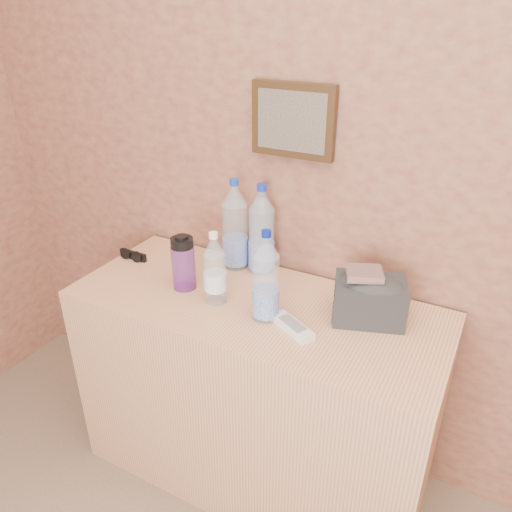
{
  "coord_description": "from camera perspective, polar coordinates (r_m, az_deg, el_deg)",
  "views": [
    {
      "loc": [
        0.16,
        0.41,
        1.77
      ],
      "look_at": [
        -0.54,
        1.71,
        1.01
      ],
      "focal_mm": 35.0,
      "sensor_mm": 36.0,
      "label": 1
    }
  ],
  "objects": [
    {
      "name": "pet_large_b",
      "position": [
        1.88,
        0.6,
        2.61
      ],
      "size": [
        0.09,
        0.09,
        0.35
      ],
      "rotation": [
        0.0,
        0.0,
        0.18
      ],
      "color": "white",
      "rests_on": "dresser"
    },
    {
      "name": "nalgene_bottle",
      "position": [
        1.8,
        -8.31,
        -0.74
      ],
      "size": [
        0.08,
        0.08,
        0.21
      ],
      "rotation": [
        0.0,
        0.0,
        0.03
      ],
      "color": "#69248B",
      "rests_on": "dresser"
    },
    {
      "name": "pet_large_d",
      "position": [
        1.6,
        1.13,
        -2.84
      ],
      "size": [
        0.09,
        0.09,
        0.32
      ],
      "rotation": [
        0.0,
        0.0,
        -0.07
      ],
      "color": "silver",
      "rests_on": "dresser"
    },
    {
      "name": "dresser",
      "position": [
        2.0,
        -0.07,
        -15.35
      ],
      "size": [
        1.32,
        0.55,
        0.83
      ],
      "primitive_type": "cube",
      "color": "tan",
      "rests_on": "ground"
    },
    {
      "name": "ac_remote",
      "position": [
        1.61,
        4.17,
        -8.07
      ],
      "size": [
        0.17,
        0.13,
        0.02
      ],
      "primitive_type": "cube",
      "rotation": [
        0.0,
        0.0,
        -0.49
      ],
      "color": "white",
      "rests_on": "dresser"
    },
    {
      "name": "pet_large_a",
      "position": [
        1.91,
        -2.4,
        3.1
      ],
      "size": [
        0.1,
        0.1,
        0.36
      ],
      "rotation": [
        0.0,
        0.0,
        -0.3
      ],
      "color": "silver",
      "rests_on": "dresser"
    },
    {
      "name": "pet_large_c",
      "position": [
        1.87,
        0.66,
        2.51
      ],
      "size": [
        0.09,
        0.09,
        0.35
      ],
      "rotation": [
        0.0,
        0.0,
        -0.12
      ],
      "color": "silver",
      "rests_on": "dresser"
    },
    {
      "name": "pet_small",
      "position": [
        1.7,
        -4.71,
        -1.83
      ],
      "size": [
        0.08,
        0.08,
        0.26
      ],
      "rotation": [
        0.0,
        0.0,
        0.14
      ],
      "color": "silver",
      "rests_on": "dresser"
    },
    {
      "name": "sunglasses",
      "position": [
        2.08,
        -13.85,
        0.08
      ],
      "size": [
        0.13,
        0.05,
        0.03
      ],
      "primitive_type": null,
      "rotation": [
        0.0,
        0.0,
        -0.01
      ],
      "color": "black",
      "rests_on": "dresser"
    },
    {
      "name": "toiletry_bag",
      "position": [
        1.67,
        12.86,
        -4.7
      ],
      "size": [
        0.27,
        0.23,
        0.15
      ],
      "primitive_type": null,
      "rotation": [
        0.0,
        0.0,
        0.33
      ],
      "color": "black",
      "rests_on": "dresser"
    },
    {
      "name": "foil_packet",
      "position": [
        1.62,
        12.27,
        -1.97
      ],
      "size": [
        0.14,
        0.13,
        0.02
      ],
      "primitive_type": "cube",
      "rotation": [
        0.0,
        0.0,
        0.41
      ],
      "color": "silver",
      "rests_on": "toiletry_bag"
    },
    {
      "name": "picture_frame",
      "position": [
        1.75,
        4.24,
        15.17
      ],
      "size": [
        0.3,
        0.03,
        0.25
      ],
      "primitive_type": null,
      "color": "#382311",
      "rests_on": "room_shell"
    }
  ]
}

